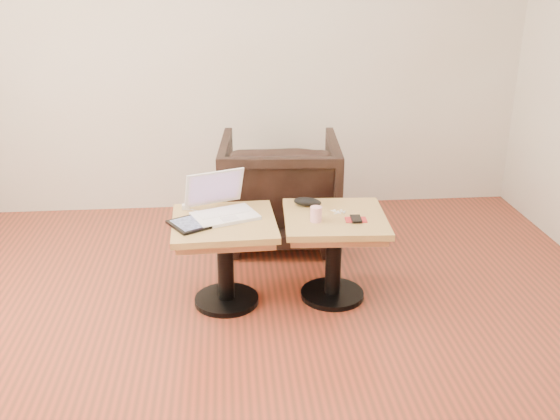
{
  "coord_description": "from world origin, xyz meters",
  "views": [
    {
      "loc": [
        -0.07,
        -2.55,
        1.84
      ],
      "look_at": [
        0.22,
        0.66,
        0.57
      ],
      "focal_mm": 40.0,
      "sensor_mm": 36.0,
      "label": 1
    }
  ],
  "objects": [
    {
      "name": "charging_adapter",
      "position": [
        -0.32,
        0.85,
        0.53
      ],
      "size": [
        0.04,
        0.04,
        0.03
      ],
      "primitive_type": "cube",
      "rotation": [
        0.0,
        0.0,
        0.03
      ],
      "color": "white",
      "rests_on": "side_table_left"
    },
    {
      "name": "side_table_left",
      "position": [
        -0.1,
        0.66,
        0.39
      ],
      "size": [
        0.59,
        0.59,
        0.52
      ],
      "rotation": [
        0.0,
        0.0,
        0.04
      ],
      "color": "black",
      "rests_on": "ground"
    },
    {
      "name": "room_shell",
      "position": [
        0.0,
        0.0,
        1.35
      ],
      "size": [
        4.52,
        4.52,
        2.71
      ],
      "color": "#5B2D1D",
      "rests_on": "ground"
    },
    {
      "name": "armchair",
      "position": [
        0.29,
        1.54,
        0.38
      ],
      "size": [
        0.86,
        0.88,
        0.75
      ],
      "primitive_type": "imported",
      "rotation": [
        0.0,
        0.0,
        3.06
      ],
      "color": "black",
      "rests_on": "ground"
    },
    {
      "name": "striped_cup",
      "position": [
        0.41,
        0.6,
        0.56
      ],
      "size": [
        0.07,
        0.07,
        0.08
      ],
      "primitive_type": "cylinder",
      "rotation": [
        0.0,
        0.0,
        0.07
      ],
      "color": "#EA6080",
      "rests_on": "side_table_right"
    },
    {
      "name": "tablet",
      "position": [
        -0.29,
        0.6,
        0.53
      ],
      "size": [
        0.26,
        0.28,
        0.02
      ],
      "rotation": [
        0.0,
        0.0,
        0.53
      ],
      "color": "black",
      "rests_on": "side_table_left"
    },
    {
      "name": "earbuds_tangle",
      "position": [
        0.56,
        0.72,
        0.53
      ],
      "size": [
        0.08,
        0.05,
        0.02
      ],
      "color": "white",
      "rests_on": "side_table_right"
    },
    {
      "name": "glasses_case",
      "position": [
        0.39,
        0.84,
        0.55
      ],
      "size": [
        0.18,
        0.13,
        0.05
      ],
      "primitive_type": "ellipsoid",
      "rotation": [
        0.0,
        0.0,
        -0.38
      ],
      "color": "black",
      "rests_on": "side_table_right"
    },
    {
      "name": "phone_on_sleeve",
      "position": [
        0.63,
        0.59,
        0.53
      ],
      "size": [
        0.12,
        0.11,
        0.01
      ],
      "rotation": [
        0.0,
        0.0,
        -0.06
      ],
      "color": "#AA2E29",
      "rests_on": "side_table_right"
    },
    {
      "name": "side_table_right",
      "position": [
        0.53,
        0.67,
        0.39
      ],
      "size": [
        0.6,
        0.6,
        0.52
      ],
      "rotation": [
        0.0,
        0.0,
        -0.06
      ],
      "color": "black",
      "rests_on": "ground"
    },
    {
      "name": "laptop",
      "position": [
        -0.11,
        0.75,
        0.57
      ],
      "size": [
        0.44,
        0.42,
        0.24
      ],
      "rotation": [
        0.0,
        0.0,
        0.37
      ],
      "color": "white",
      "rests_on": "side_table_left"
    }
  ]
}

